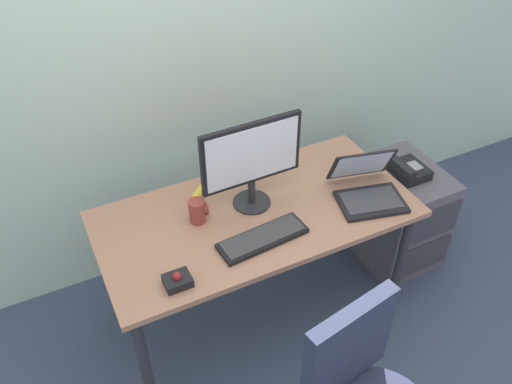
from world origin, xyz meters
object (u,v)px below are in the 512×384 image
object	(u,v)px
monitor_main	(252,159)
keyboard	(263,238)
desk_phone	(408,170)
laptop	(367,188)
file_cabinet	(397,214)
banana	(200,191)
coffee_mug	(198,211)
trackball_mouse	(178,280)

from	to	relation	value
monitor_main	keyboard	world-z (taller)	monitor_main
desk_phone	laptop	xyz separation A→B (m)	(-0.43, -0.18, 0.16)
laptop	file_cabinet	bearing A→B (deg)	24.29
desk_phone	monitor_main	xyz separation A→B (m)	(-0.95, 0.02, 0.37)
banana	keyboard	bearing A→B (deg)	-72.89
coffee_mug	banana	size ratio (longest dim) A/B	0.61
trackball_mouse	laptop	bearing A→B (deg)	6.97
banana	trackball_mouse	bearing A→B (deg)	-120.86
monitor_main	laptop	world-z (taller)	monitor_main
laptop	keyboard	bearing A→B (deg)	-175.21
monitor_main	banana	size ratio (longest dim) A/B	2.58
laptop	trackball_mouse	world-z (taller)	laptop
keyboard	laptop	bearing A→B (deg)	4.79
file_cabinet	trackball_mouse	xyz separation A→B (m)	(-1.45, -0.32, 0.47)
laptop	banana	distance (m)	0.81
monitor_main	banana	distance (m)	0.36
monitor_main	keyboard	distance (m)	0.36
banana	coffee_mug	bearing A→B (deg)	-114.39
desk_phone	monitor_main	distance (m)	1.02
monitor_main	coffee_mug	size ratio (longest dim) A/B	4.25
desk_phone	trackball_mouse	bearing A→B (deg)	-168.06
file_cabinet	keyboard	size ratio (longest dim) A/B	1.47
laptop	coffee_mug	xyz separation A→B (m)	(-0.80, 0.20, 0.01)
file_cabinet	coffee_mug	size ratio (longest dim) A/B	5.35
monitor_main	banana	xyz separation A→B (m)	(-0.20, 0.17, -0.24)
desk_phone	banana	bearing A→B (deg)	170.75
laptop	coffee_mug	size ratio (longest dim) A/B	3.35
keyboard	file_cabinet	bearing A→B (deg)	13.51
desk_phone	monitor_main	bearing A→B (deg)	179.05
laptop	desk_phone	bearing A→B (deg)	22.87
file_cabinet	banana	distance (m)	1.26
banana	desk_phone	bearing A→B (deg)	-9.25
file_cabinet	coffee_mug	distance (m)	1.34
desk_phone	trackball_mouse	size ratio (longest dim) A/B	1.82
file_cabinet	trackball_mouse	bearing A→B (deg)	-167.51
coffee_mug	banana	world-z (taller)	coffee_mug
keyboard	laptop	distance (m)	0.59
trackball_mouse	coffee_mug	distance (m)	0.39
file_cabinet	trackball_mouse	world-z (taller)	trackball_mouse
desk_phone	trackball_mouse	xyz separation A→B (m)	(-1.44, -0.31, 0.13)
keyboard	coffee_mug	xyz separation A→B (m)	(-0.21, 0.25, 0.04)
keyboard	laptop	xyz separation A→B (m)	(0.59, 0.05, 0.04)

